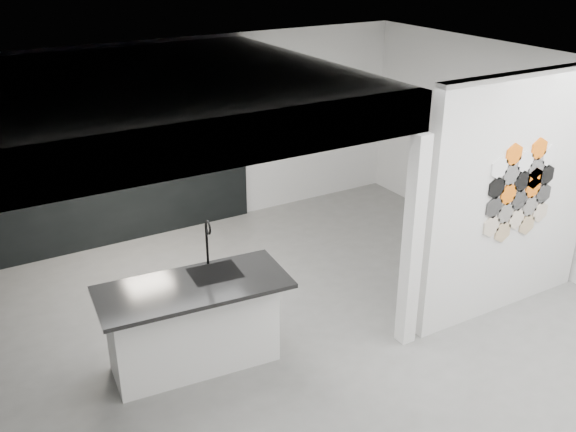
{
  "coord_description": "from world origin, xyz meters",
  "views": [
    {
      "loc": [
        -3.26,
        -5.44,
        4.1
      ],
      "look_at": [
        0.1,
        0.3,
        1.15
      ],
      "focal_mm": 40.0,
      "sensor_mm": 36.0,
      "label": 1
    }
  ],
  "objects_px": {
    "stockpot": "(35,163)",
    "utensil_cup": "(46,164)",
    "bottle_dark": "(73,157)",
    "glass_vase": "(201,138)",
    "kitchen_island": "(194,323)",
    "kettle": "(189,140)",
    "partition_panel": "(512,197)",
    "glass_bowl": "(199,140)"
  },
  "relations": [
    {
      "from": "stockpot",
      "to": "utensil_cup",
      "type": "height_order",
      "value": "stockpot"
    },
    {
      "from": "bottle_dark",
      "to": "utensil_cup",
      "type": "xyz_separation_m",
      "value": [
        -0.34,
        0.0,
        -0.04
      ]
    },
    {
      "from": "stockpot",
      "to": "bottle_dark",
      "type": "height_order",
      "value": "bottle_dark"
    },
    {
      "from": "glass_vase",
      "to": "kitchen_island",
      "type": "bearing_deg",
      "value": -115.32
    },
    {
      "from": "kettle",
      "to": "bottle_dark",
      "type": "distance_m",
      "value": 1.62
    },
    {
      "from": "glass_vase",
      "to": "bottle_dark",
      "type": "height_order",
      "value": "bottle_dark"
    },
    {
      "from": "partition_panel",
      "to": "glass_vase",
      "type": "relative_size",
      "value": 18.79
    },
    {
      "from": "stockpot",
      "to": "glass_vase",
      "type": "xyz_separation_m",
      "value": [
        2.28,
        0.0,
        -0.01
      ]
    },
    {
      "from": "kettle",
      "to": "glass_bowl",
      "type": "relative_size",
      "value": 1.15
    },
    {
      "from": "partition_panel",
      "to": "stockpot",
      "type": "relative_size",
      "value": 13.17
    },
    {
      "from": "glass_bowl",
      "to": "kitchen_island",
      "type": "bearing_deg",
      "value": -114.76
    },
    {
      "from": "bottle_dark",
      "to": "glass_vase",
      "type": "bearing_deg",
      "value": 0.0
    },
    {
      "from": "glass_bowl",
      "to": "utensil_cup",
      "type": "relative_size",
      "value": 1.25
    },
    {
      "from": "kettle",
      "to": "bottle_dark",
      "type": "xyz_separation_m",
      "value": [
        -1.62,
        0.0,
        0.02
      ]
    },
    {
      "from": "glass_bowl",
      "to": "glass_vase",
      "type": "xyz_separation_m",
      "value": [
        0.04,
        0.0,
        0.03
      ]
    },
    {
      "from": "stockpot",
      "to": "kettle",
      "type": "relative_size",
      "value": 1.35
    },
    {
      "from": "kettle",
      "to": "bottle_dark",
      "type": "relative_size",
      "value": 0.87
    },
    {
      "from": "kettle",
      "to": "glass_vase",
      "type": "distance_m",
      "value": 0.19
    },
    {
      "from": "kettle",
      "to": "stockpot",
      "type": "bearing_deg",
      "value": -162.42
    },
    {
      "from": "kettle",
      "to": "bottle_dark",
      "type": "height_order",
      "value": "bottle_dark"
    },
    {
      "from": "glass_vase",
      "to": "utensil_cup",
      "type": "height_order",
      "value": "glass_vase"
    },
    {
      "from": "kitchen_island",
      "to": "bottle_dark",
      "type": "height_order",
      "value": "bottle_dark"
    },
    {
      "from": "kettle",
      "to": "glass_vase",
      "type": "bearing_deg",
      "value": 17.58
    },
    {
      "from": "kitchen_island",
      "to": "glass_vase",
      "type": "xyz_separation_m",
      "value": [
        1.47,
        3.12,
        0.89
      ]
    },
    {
      "from": "stockpot",
      "to": "bottle_dark",
      "type": "relative_size",
      "value": 1.18
    },
    {
      "from": "partition_panel",
      "to": "utensil_cup",
      "type": "height_order",
      "value": "partition_panel"
    },
    {
      "from": "stockpot",
      "to": "bottle_dark",
      "type": "distance_m",
      "value": 0.47
    },
    {
      "from": "kettle",
      "to": "kitchen_island",
      "type": "bearing_deg",
      "value": -94.85
    },
    {
      "from": "kitchen_island",
      "to": "stockpot",
      "type": "height_order",
      "value": "kitchen_island"
    },
    {
      "from": "kitchen_island",
      "to": "kettle",
      "type": "xyz_separation_m",
      "value": [
        1.29,
        3.12,
        0.88
      ]
    },
    {
      "from": "utensil_cup",
      "to": "stockpot",
      "type": "bearing_deg",
      "value": 180.0
    },
    {
      "from": "kitchen_island",
      "to": "partition_panel",
      "type": "bearing_deg",
      "value": -6.57
    },
    {
      "from": "kitchen_island",
      "to": "utensil_cup",
      "type": "relative_size",
      "value": 17.67
    },
    {
      "from": "partition_panel",
      "to": "stockpot",
      "type": "height_order",
      "value": "partition_panel"
    },
    {
      "from": "stockpot",
      "to": "glass_vase",
      "type": "relative_size",
      "value": 1.43
    },
    {
      "from": "glass_vase",
      "to": "utensil_cup",
      "type": "xyz_separation_m",
      "value": [
        -2.15,
        0.0,
        -0.02
      ]
    },
    {
      "from": "partition_panel",
      "to": "stockpot",
      "type": "xyz_separation_m",
      "value": [
        -4.35,
        3.87,
        0.01
      ]
    },
    {
      "from": "stockpot",
      "to": "glass_vase",
      "type": "bearing_deg",
      "value": 0.0
    },
    {
      "from": "glass_vase",
      "to": "stockpot",
      "type": "bearing_deg",
      "value": 180.0
    },
    {
      "from": "partition_panel",
      "to": "kettle",
      "type": "distance_m",
      "value": 4.48
    },
    {
      "from": "glass_vase",
      "to": "kettle",
      "type": "bearing_deg",
      "value": 180.0
    },
    {
      "from": "partition_panel",
      "to": "bottle_dark",
      "type": "distance_m",
      "value": 5.48
    }
  ]
}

